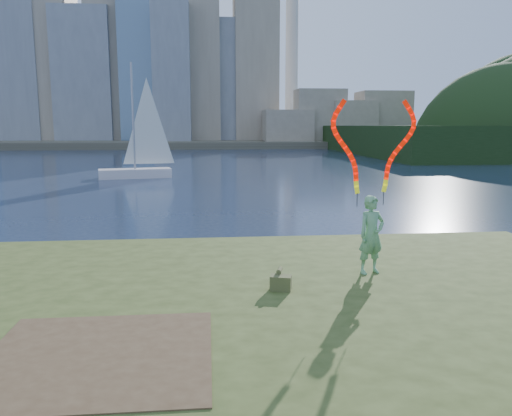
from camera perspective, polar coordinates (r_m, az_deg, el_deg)
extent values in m
plane|color=#19253E|center=(10.85, -1.94, -12.51)|extent=(320.00, 320.00, 0.00)
cube|color=#344217|center=(8.52, -0.85, -17.84)|extent=(20.00, 18.00, 0.30)
cube|color=#344217|center=(8.68, -1.02, -15.47)|extent=(17.00, 15.00, 0.30)
cube|color=#344217|center=(8.76, -1.13, -13.44)|extent=(14.00, 12.00, 0.30)
cube|color=#47331E|center=(7.74, -17.53, -15.79)|extent=(3.20, 3.00, 0.02)
cube|color=#494435|center=(105.10, -5.18, 7.51)|extent=(320.00, 40.00, 1.20)
cylinder|color=silver|center=(116.55, 4.18, 22.37)|extent=(2.80, 2.80, 58.00)
imported|color=#1D7C24|center=(11.29, 13.05, -3.00)|extent=(0.73, 0.59, 1.74)
cylinder|color=black|center=(11.05, 11.48, 0.91)|extent=(0.02, 0.02, 0.30)
cylinder|color=black|center=(11.46, 14.36, 1.10)|extent=(0.02, 0.02, 0.30)
cube|color=#4A4E26|center=(10.07, 2.86, -8.53)|extent=(0.47, 0.38, 0.30)
cylinder|color=#4A4E26|center=(10.20, 2.71, -7.14)|extent=(0.17, 0.29, 0.10)
cube|color=silver|center=(40.04, -13.63, 3.83)|extent=(5.71, 2.79, 0.77)
cylinder|color=gray|center=(39.87, -13.87, 9.94)|extent=(0.15, 0.15, 8.31)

